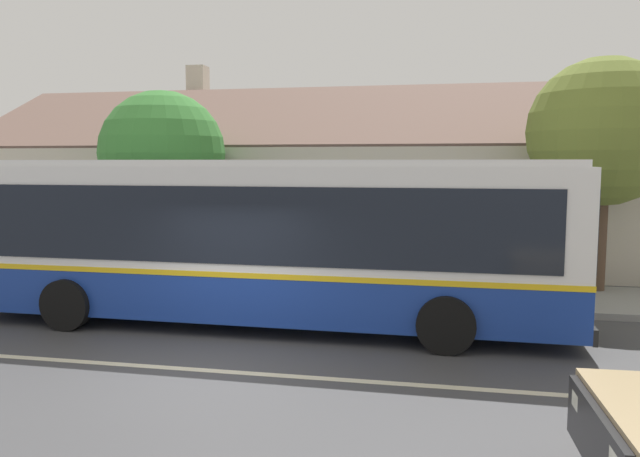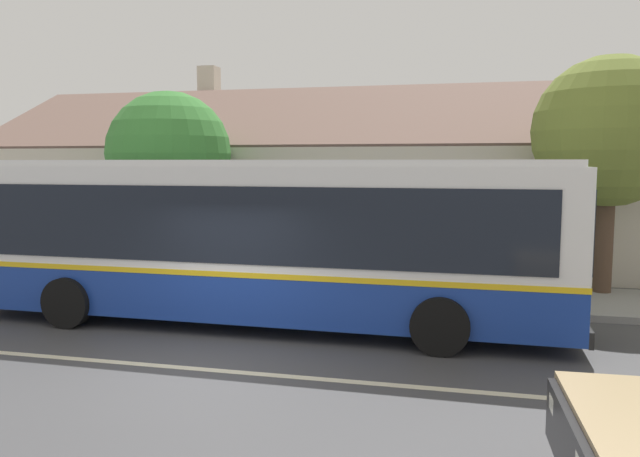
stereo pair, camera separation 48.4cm
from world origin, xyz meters
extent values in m
plane|color=#424244|center=(0.00, 0.00, 0.00)|extent=(300.00, 300.00, 0.00)
cube|color=gray|center=(0.00, 6.00, 0.07)|extent=(60.00, 3.00, 0.15)
cube|color=beige|center=(0.00, 0.00, 0.00)|extent=(60.00, 0.16, 0.01)
cube|color=beige|center=(1.16, 13.37, 1.83)|extent=(25.59, 9.91, 3.66)
cube|color=brown|center=(1.16, 10.90, 4.75)|extent=(26.19, 5.02, 2.32)
cube|color=brown|center=(1.16, 15.85, 4.75)|extent=(26.19, 5.02, 2.32)
cube|color=beige|center=(-5.88, 14.36, 6.33)|extent=(0.70, 0.70, 1.20)
cube|color=black|center=(-7.80, 8.39, 2.01)|extent=(1.10, 0.06, 1.30)
cube|color=#4C3323|center=(5.00, 8.39, 1.05)|extent=(1.00, 0.06, 2.10)
cube|color=navy|center=(-0.08, 2.90, 0.72)|extent=(12.30, 2.65, 0.88)
cube|color=gold|center=(-0.08, 2.90, 1.21)|extent=(12.32, 2.67, 0.10)
cube|color=white|center=(-0.08, 2.90, 2.21)|extent=(12.30, 2.65, 1.90)
cube|color=white|center=(-0.08, 2.90, 3.21)|extent=(12.05, 2.52, 0.12)
cube|color=black|center=(-0.06, 4.16, 2.11)|extent=(11.28, 0.17, 1.40)
cube|color=black|center=(-0.10, 1.64, 2.11)|extent=(11.28, 0.17, 1.40)
cube|color=black|center=(6.07, 2.83, 2.11)|extent=(0.07, 2.20, 1.40)
cube|color=black|center=(6.07, 2.83, 3.01)|extent=(0.06, 1.75, 0.24)
cube|color=black|center=(6.09, 2.83, 0.40)|extent=(0.11, 2.50, 0.28)
cube|color=#197233|center=(-1.60, 4.19, 0.72)|extent=(3.43, 0.07, 0.62)
cube|color=black|center=(4.72, 4.11, 1.54)|extent=(0.90, 0.04, 2.53)
cylinder|color=black|center=(3.74, 4.10, 0.50)|extent=(1.00, 0.29, 1.00)
cylinder|color=black|center=(3.71, 1.60, 0.50)|extent=(1.00, 0.29, 1.00)
cylinder|color=black|center=(-3.44, 4.19, 0.50)|extent=(1.00, 0.29, 1.00)
cylinder|color=black|center=(-3.47, 1.69, 0.50)|extent=(1.00, 0.29, 1.00)
cube|color=#232326|center=(5.03, -3.11, 0.73)|extent=(0.15, 1.82, 0.59)
cube|color=silver|center=(5.00, -2.46, 0.85)|extent=(0.07, 0.24, 0.16)
cube|color=#4C4C4C|center=(-5.64, 5.88, 0.60)|extent=(1.74, 0.10, 0.04)
cube|color=#4C4C4C|center=(-5.64, 5.73, 0.60)|extent=(1.74, 0.10, 0.04)
cube|color=#4C4C4C|center=(-5.64, 5.59, 0.60)|extent=(1.74, 0.10, 0.04)
cube|color=#4C4C4C|center=(-5.64, 5.46, 0.90)|extent=(1.74, 0.04, 0.10)
cube|color=#4C4C4C|center=(-5.64, 5.46, 1.04)|extent=(1.74, 0.04, 0.10)
cube|color=black|center=(-4.94, 5.73, 0.38)|extent=(0.08, 0.43, 0.45)
cube|color=black|center=(-6.33, 5.73, 0.38)|extent=(0.08, 0.43, 0.45)
cube|color=#4C4C4C|center=(-1.83, 5.87, 0.60)|extent=(1.64, 0.10, 0.04)
cube|color=#4C4C4C|center=(-1.83, 5.72, 0.60)|extent=(1.64, 0.10, 0.04)
cube|color=#4C4C4C|center=(-1.83, 5.58, 0.60)|extent=(1.64, 0.10, 0.04)
cube|color=#4C4C4C|center=(-1.83, 5.45, 0.90)|extent=(1.64, 0.04, 0.10)
cube|color=#4C4C4C|center=(-1.83, 5.45, 1.04)|extent=(1.64, 0.04, 0.10)
cube|color=black|center=(-1.18, 5.72, 0.38)|extent=(0.08, 0.43, 0.45)
cube|color=black|center=(-2.49, 5.72, 0.38)|extent=(0.08, 0.43, 0.45)
cylinder|color=#4C3828|center=(7.27, 7.02, 1.40)|extent=(0.42, 0.42, 2.80)
sphere|color=olive|center=(7.27, 7.02, 3.94)|extent=(3.51, 3.51, 3.51)
cylinder|color=#4C3828|center=(-4.08, 7.34, 1.17)|extent=(0.35, 0.35, 2.34)
sphere|color=#387A33|center=(-4.08, 7.34, 3.47)|extent=(3.47, 3.47, 3.47)
sphere|color=#387A33|center=(-4.37, 7.60, 2.95)|extent=(2.05, 2.05, 2.05)
cylinder|color=gray|center=(6.35, 5.00, 1.35)|extent=(0.07, 0.07, 2.40)
cube|color=#1959A5|center=(6.35, 4.98, 2.30)|extent=(0.36, 0.03, 0.48)
camera|label=1|loc=(3.65, -8.88, 3.24)|focal=35.00mm
camera|label=2|loc=(4.12, -8.78, 3.24)|focal=35.00mm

